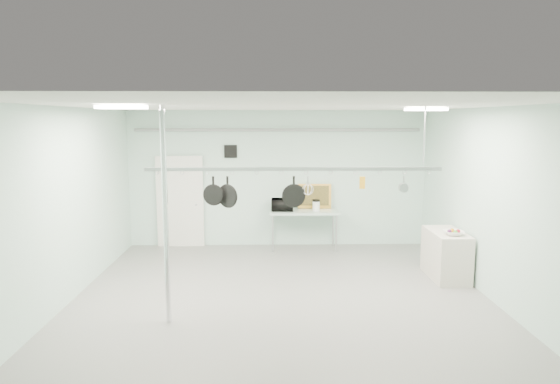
{
  "coord_description": "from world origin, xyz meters",
  "views": [
    {
      "loc": [
        -0.2,
        -7.7,
        3.0
      ],
      "look_at": [
        -0.01,
        1.0,
        1.72
      ],
      "focal_mm": 32.0,
      "sensor_mm": 36.0,
      "label": 1
    }
  ],
  "objects_px": {
    "skillet_left": "(213,191)",
    "skillet_right": "(294,192)",
    "fruit_bowl": "(454,233)",
    "microwave": "(282,205)",
    "pot_rack": "(294,167)",
    "prep_table": "(304,214)",
    "chrome_pole": "(165,217)",
    "skillet_mid": "(228,192)",
    "side_cabinet": "(446,255)",
    "coffee_canister": "(316,206)"
  },
  "relations": [
    {
      "from": "skillet_right",
      "to": "pot_rack",
      "type": "bearing_deg",
      "value": -6.77
    },
    {
      "from": "skillet_mid",
      "to": "side_cabinet",
      "type": "bearing_deg",
      "value": 48.21
    },
    {
      "from": "prep_table",
      "to": "fruit_bowl",
      "type": "relative_size",
      "value": 4.6
    },
    {
      "from": "chrome_pole",
      "to": "skillet_right",
      "type": "xyz_separation_m",
      "value": [
        1.9,
        0.9,
        0.23
      ]
    },
    {
      "from": "microwave",
      "to": "fruit_bowl",
      "type": "distance_m",
      "value": 3.95
    },
    {
      "from": "microwave",
      "to": "skillet_right",
      "type": "bearing_deg",
      "value": 94.64
    },
    {
      "from": "skillet_mid",
      "to": "pot_rack",
      "type": "bearing_deg",
      "value": 32.92
    },
    {
      "from": "microwave",
      "to": "fruit_bowl",
      "type": "bearing_deg",
      "value": 143.77
    },
    {
      "from": "microwave",
      "to": "fruit_bowl",
      "type": "relative_size",
      "value": 1.44
    },
    {
      "from": "side_cabinet",
      "to": "skillet_left",
      "type": "xyz_separation_m",
      "value": [
        -4.25,
        -1.1,
        1.39
      ]
    },
    {
      "from": "skillet_right",
      "to": "coffee_canister",
      "type": "bearing_deg",
      "value": 71.48
    },
    {
      "from": "chrome_pole",
      "to": "skillet_mid",
      "type": "height_order",
      "value": "chrome_pole"
    },
    {
      "from": "skillet_right",
      "to": "skillet_mid",
      "type": "bearing_deg",
      "value": 173.23
    },
    {
      "from": "microwave",
      "to": "fruit_bowl",
      "type": "height_order",
      "value": "microwave"
    },
    {
      "from": "prep_table",
      "to": "coffee_canister",
      "type": "height_order",
      "value": "coffee_canister"
    },
    {
      "from": "fruit_bowl",
      "to": "skillet_mid",
      "type": "xyz_separation_m",
      "value": [
        -4.04,
        -0.81,
        0.88
      ]
    },
    {
      "from": "microwave",
      "to": "coffee_canister",
      "type": "height_order",
      "value": "microwave"
    },
    {
      "from": "side_cabinet",
      "to": "microwave",
      "type": "bearing_deg",
      "value": 144.12
    },
    {
      "from": "chrome_pole",
      "to": "prep_table",
      "type": "height_order",
      "value": "chrome_pole"
    },
    {
      "from": "fruit_bowl",
      "to": "skillet_right",
      "type": "bearing_deg",
      "value": -164.78
    },
    {
      "from": "chrome_pole",
      "to": "skillet_right",
      "type": "relative_size",
      "value": 6.22
    },
    {
      "from": "pot_rack",
      "to": "fruit_bowl",
      "type": "relative_size",
      "value": 13.79
    },
    {
      "from": "coffee_canister",
      "to": "skillet_left",
      "type": "relative_size",
      "value": 0.46
    },
    {
      "from": "chrome_pole",
      "to": "pot_rack",
      "type": "bearing_deg",
      "value": 25.35
    },
    {
      "from": "coffee_canister",
      "to": "skillet_mid",
      "type": "distance_m",
      "value": 3.79
    },
    {
      "from": "skillet_mid",
      "to": "skillet_right",
      "type": "xyz_separation_m",
      "value": [
        1.07,
        0.0,
        0.0
      ]
    },
    {
      "from": "chrome_pole",
      "to": "skillet_left",
      "type": "relative_size",
      "value": 6.58
    },
    {
      "from": "side_cabinet",
      "to": "coffee_canister",
      "type": "bearing_deg",
      "value": 136.42
    },
    {
      "from": "prep_table",
      "to": "pot_rack",
      "type": "xyz_separation_m",
      "value": [
        -0.4,
        -3.3,
        1.4
      ]
    },
    {
      "from": "prep_table",
      "to": "coffee_canister",
      "type": "bearing_deg",
      "value": -7.81
    },
    {
      "from": "pot_rack",
      "to": "skillet_left",
      "type": "relative_size",
      "value": 9.88
    },
    {
      "from": "skillet_left",
      "to": "skillet_mid",
      "type": "relative_size",
      "value": 0.93
    },
    {
      "from": "side_cabinet",
      "to": "microwave",
      "type": "relative_size",
      "value": 2.4
    },
    {
      "from": "coffee_canister",
      "to": "skillet_mid",
      "type": "relative_size",
      "value": 0.43
    },
    {
      "from": "side_cabinet",
      "to": "microwave",
      "type": "height_order",
      "value": "microwave"
    },
    {
      "from": "fruit_bowl",
      "to": "skillet_right",
      "type": "distance_m",
      "value": 3.2
    },
    {
      "from": "microwave",
      "to": "skillet_right",
      "type": "height_order",
      "value": "skillet_right"
    },
    {
      "from": "fruit_bowl",
      "to": "prep_table",
      "type": "bearing_deg",
      "value": 135.8
    },
    {
      "from": "side_cabinet",
      "to": "skillet_mid",
      "type": "distance_m",
      "value": 4.39
    },
    {
      "from": "chrome_pole",
      "to": "pot_rack",
      "type": "xyz_separation_m",
      "value": [
        1.9,
        0.9,
        0.63
      ]
    },
    {
      "from": "chrome_pole",
      "to": "fruit_bowl",
      "type": "distance_m",
      "value": 5.2
    },
    {
      "from": "microwave",
      "to": "skillet_left",
      "type": "height_order",
      "value": "skillet_left"
    },
    {
      "from": "skillet_mid",
      "to": "prep_table",
      "type": "bearing_deg",
      "value": 98.84
    },
    {
      "from": "microwave",
      "to": "skillet_mid",
      "type": "height_order",
      "value": "skillet_mid"
    },
    {
      "from": "chrome_pole",
      "to": "pot_rack",
      "type": "distance_m",
      "value": 2.19
    },
    {
      "from": "coffee_canister",
      "to": "skillet_left",
      "type": "height_order",
      "value": "skillet_left"
    },
    {
      "from": "pot_rack",
      "to": "fruit_bowl",
      "type": "xyz_separation_m",
      "value": [
        2.96,
        0.81,
        -1.29
      ]
    },
    {
      "from": "coffee_canister",
      "to": "skillet_left",
      "type": "xyz_separation_m",
      "value": [
        -1.98,
        -3.26,
        0.83
      ]
    },
    {
      "from": "side_cabinet",
      "to": "pot_rack",
      "type": "distance_m",
      "value": 3.62
    },
    {
      "from": "skillet_left",
      "to": "skillet_right",
      "type": "bearing_deg",
      "value": 12.63
    }
  ]
}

